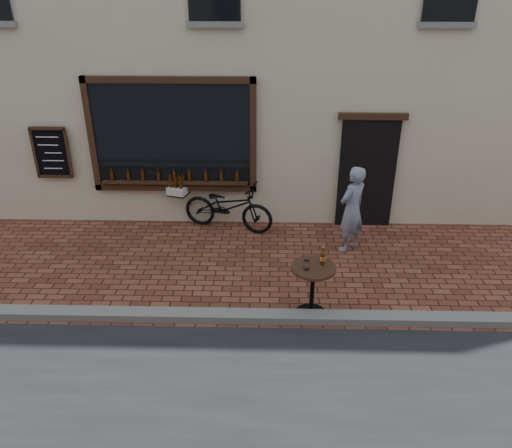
{
  "coord_description": "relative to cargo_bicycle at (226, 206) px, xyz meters",
  "views": [
    {
      "loc": [
        -0.05,
        -5.83,
        4.61
      ],
      "look_at": [
        -0.23,
        1.2,
        1.1
      ],
      "focal_mm": 35.0,
      "sensor_mm": 36.0,
      "label": 1
    }
  ],
  "objects": [
    {
      "name": "ground",
      "position": [
        0.87,
        -3.2,
        -0.5
      ],
      "size": [
        90.0,
        90.0,
        0.0
      ],
      "primitive_type": "plane",
      "color": "#58281C",
      "rests_on": "ground"
    },
    {
      "name": "pedestrian",
      "position": [
        2.35,
        -0.81,
        0.32
      ],
      "size": [
        0.71,
        0.69,
        1.64
      ],
      "primitive_type": "imported",
      "rotation": [
        0.0,
        0.0,
        3.86
      ],
      "color": "gray",
      "rests_on": "ground"
    },
    {
      "name": "kerb",
      "position": [
        0.87,
        -3.0,
        -0.44
      ],
      "size": [
        90.0,
        0.25,
        0.12
      ],
      "primitive_type": "cube",
      "color": "slate",
      "rests_on": "ground"
    },
    {
      "name": "cargo_bicycle",
      "position": [
        0.0,
        0.0,
        0.0
      ],
      "size": [
        2.22,
        1.17,
        1.04
      ],
      "rotation": [
        0.0,
        0.0,
        1.29
      ],
      "color": "black",
      "rests_on": "ground"
    },
    {
      "name": "bistro_table",
      "position": [
        1.5,
        -2.85,
        0.11
      ],
      "size": [
        0.66,
        0.66,
        1.13
      ],
      "color": "black",
      "rests_on": "ground"
    }
  ]
}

